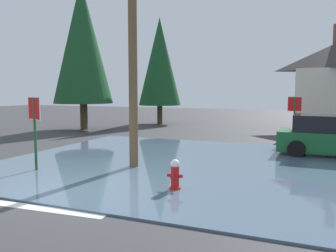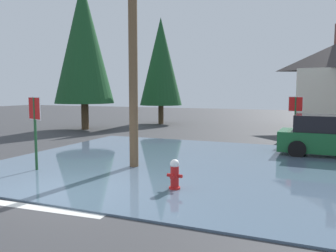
# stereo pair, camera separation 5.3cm
# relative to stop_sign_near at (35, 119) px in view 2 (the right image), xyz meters

# --- Properties ---
(ground_plane) EXTENTS (80.00, 80.00, 0.10)m
(ground_plane) POSITION_rel_stop_sign_near_xyz_m (2.34, -1.53, -1.65)
(ground_plane) COLOR #38383A
(flood_puddle) EXTENTS (12.46, 10.32, 0.05)m
(flood_puddle) POSITION_rel_stop_sign_near_xyz_m (3.99, 2.71, -1.58)
(flood_puddle) COLOR #4C6075
(flood_puddle) RESTS_ON ground
(lane_stop_bar) EXTENTS (3.70, 0.52, 0.01)m
(lane_stop_bar) POSITION_rel_stop_sign_near_xyz_m (2.21, -2.63, -1.60)
(lane_stop_bar) COLOR silver
(lane_stop_bar) RESTS_ON ground
(stop_sign_near) EXTENTS (0.65, 0.24, 2.26)m
(stop_sign_near) POSITION_rel_stop_sign_near_xyz_m (0.00, 0.00, 0.00)
(stop_sign_near) COLOR #1E4C28
(stop_sign_near) RESTS_ON ground
(fire_hydrant) EXTENTS (0.39, 0.34, 0.78)m
(fire_hydrant) POSITION_rel_stop_sign_near_xyz_m (4.66, -0.32, -1.22)
(fire_hydrant) COLOR red
(fire_hydrant) RESTS_ON ground
(utility_pole) EXTENTS (1.60, 0.28, 9.64)m
(utility_pole) POSITION_rel_stop_sign_near_xyz_m (2.51, 1.58, 3.40)
(utility_pole) COLOR brown
(utility_pole) RESTS_ON ground
(stop_sign_far) EXTENTS (0.64, 0.25, 2.18)m
(stop_sign_far) POSITION_rel_stop_sign_near_xyz_m (6.95, 9.00, -0.06)
(stop_sign_far) COLOR #1E4C28
(stop_sign_far) RESTS_ON ground
(pine_tree_tall_left) EXTENTS (3.09, 3.09, 7.72)m
(pine_tree_tall_left) POSITION_rel_stop_sign_near_xyz_m (-2.74, 15.55, 2.94)
(pine_tree_tall_left) COLOR #4C3823
(pine_tree_tall_left) RESTS_ON ground
(pine_tree_mid_left) EXTENTS (3.69, 3.69, 9.23)m
(pine_tree_mid_left) POSITION_rel_stop_sign_near_xyz_m (-5.67, 10.27, 3.83)
(pine_tree_mid_left) COLOR #4C3823
(pine_tree_mid_left) RESTS_ON ground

